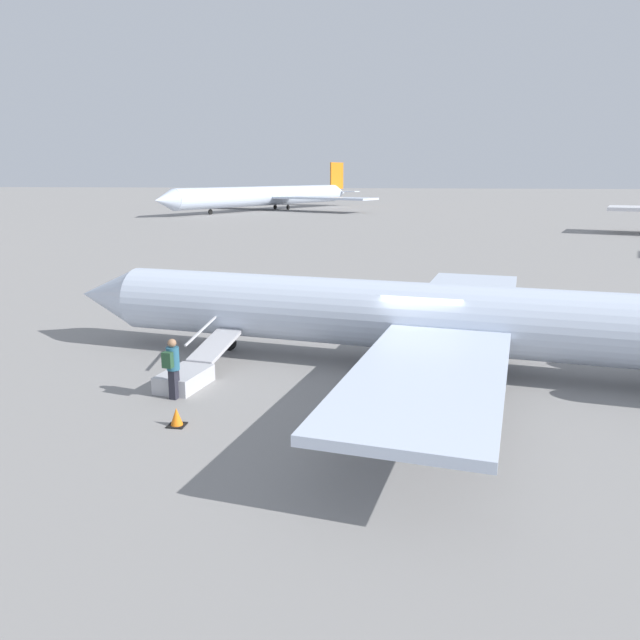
% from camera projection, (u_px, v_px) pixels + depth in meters
% --- Properties ---
extents(ground_plane, '(600.00, 600.00, 0.00)m').
position_uv_depth(ground_plane, '(419.00, 368.00, 20.39)').
color(ground_plane, gray).
extents(airplane_main, '(26.39, 20.20, 5.80)m').
position_uv_depth(airplane_main, '(446.00, 318.00, 19.76)').
color(airplane_main, silver).
rests_on(airplane_main, ground).
extents(airplane_taxiing_distant, '(39.16, 49.02, 8.81)m').
position_uv_depth(airplane_taxiing_distant, '(269.00, 196.00, 112.53)').
color(airplane_taxiing_distant, silver).
rests_on(airplane_taxiing_distant, ground).
extents(boarding_stairs, '(1.59, 4.12, 1.52)m').
position_uv_depth(boarding_stairs, '(191.00, 372.00, 18.83)').
color(boarding_stairs, '#B2B2B7').
rests_on(boarding_stairs, ground).
extents(passenger, '(0.37, 0.56, 1.74)m').
position_uv_depth(passenger, '(172.00, 365.00, 17.33)').
color(passenger, '#23232D').
rests_on(passenger, ground).
extents(traffic_cone_near_stairs, '(0.43, 0.43, 0.47)m').
position_uv_depth(traffic_cone_near_stairs, '(176.00, 418.00, 15.62)').
color(traffic_cone_near_stairs, black).
rests_on(traffic_cone_near_stairs, ground).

